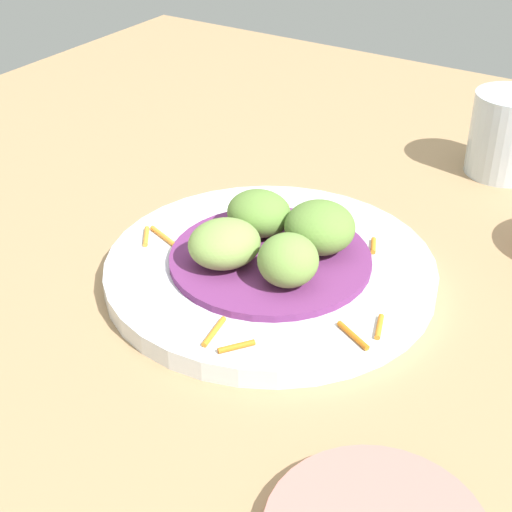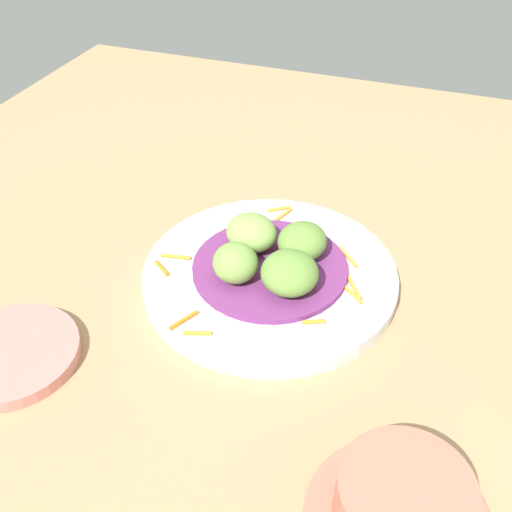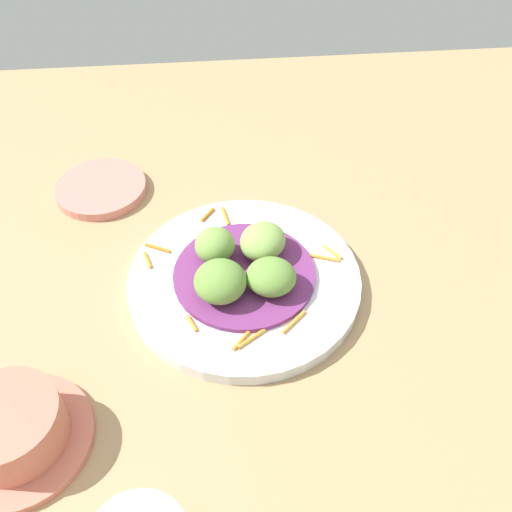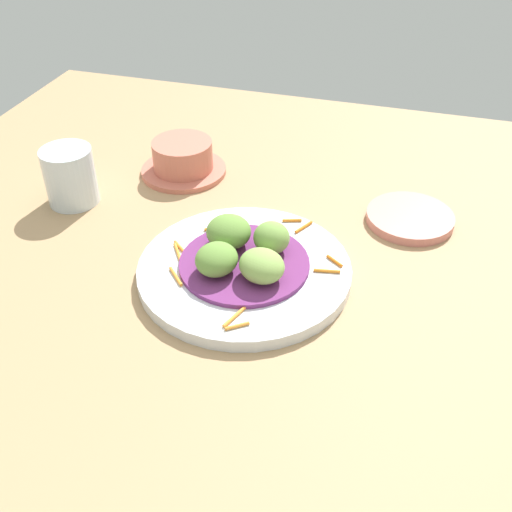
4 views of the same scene
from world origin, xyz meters
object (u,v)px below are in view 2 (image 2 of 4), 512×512
Objects in this scene: guac_scoop_right at (235,263)px; guac_scoop_back at (290,273)px; guac_scoop_center at (251,233)px; terracotta_bowl at (401,509)px; side_plate_small at (12,354)px; guac_scoop_left at (302,241)px; main_plate at (269,277)px.

guac_scoop_back is at bearing -176.58° from guac_scoop_right.
guac_scoop_center is 1.24× the size of guac_scoop_right.
guac_scoop_center reaches higher than terracotta_bowl.
guac_scoop_right is at bearing -136.95° from side_plate_small.
guac_scoop_left is at bearing -59.78° from terracotta_bowl.
side_plate_small is at bearing -6.17° from terracotta_bowl.
guac_scoop_back is at bearing 93.42° from guac_scoop_left.
guac_scoop_left is 1.19× the size of guac_scoop_right.
guac_scoop_left is 0.45× the size of side_plate_small.
guac_scoop_left is 0.97× the size of guac_scoop_back.
guac_scoop_left is 7.59cm from guac_scoop_right.
guac_scoop_center is 5.37cm from guac_scoop_right.
terracotta_bowl is at bearing 120.22° from guac_scoop_left.
guac_scoop_center is 0.47× the size of side_plate_small.
guac_scoop_left is (-2.52, -2.84, 3.15)cm from main_plate.
side_plate_small is at bearing 52.49° from guac_scoop_center.
guac_scoop_back reaches higher than guac_scoop_center.
guac_scoop_right is at bearing -43.98° from terracotta_bowl.
guac_scoop_center reaches higher than main_plate.
guac_scoop_left is 5.36cm from guac_scoop_center.
side_plate_small is at bearing 43.05° from guac_scoop_right.
guac_scoop_center is (5.35, 0.32, -0.00)cm from guac_scoop_left.
terracotta_bowl is (-34.71, 3.75, 1.69)cm from side_plate_small.
guac_scoop_back is at bearing -144.57° from side_plate_small.
guac_scoop_back is 0.42× the size of terracotta_bowl.
main_plate is 4.65× the size of guac_scoop_center.
guac_scoop_back is (-5.67, 5.03, 0.21)cm from guac_scoop_center.
main_plate is 1.99× the size of terracotta_bowl.
side_plate_small is at bearing 44.46° from guac_scoop_left.
guac_scoop_center is at bearing -127.51° from side_plate_small.
guac_scoop_center is 30.68cm from terracotta_bowl.
terracotta_bowl is (-16.53, 21.22, 1.51)cm from main_plate.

